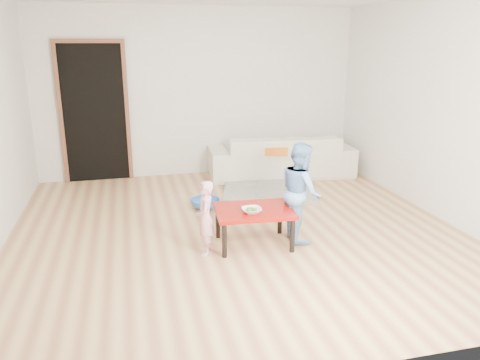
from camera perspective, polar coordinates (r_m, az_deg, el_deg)
name	(u,v)px	position (r m, az deg, el deg)	size (l,w,h in m)	color
floor	(236,229)	(5.40, -0.51, -6.03)	(5.00, 5.00, 0.01)	#A46C46
back_wall	(199,93)	(7.48, -4.98, 10.56)	(5.00, 0.02, 2.60)	silver
right_wall	(440,109)	(6.12, 23.16, 7.96)	(0.02, 5.00, 2.60)	silver
doorway	(95,114)	(7.43, -17.31, 7.69)	(1.02, 0.08, 2.11)	brown
sofa	(281,155)	(7.50, 4.96, 3.06)	(2.27, 0.89, 0.66)	beige
cushion	(273,149)	(7.16, 4.04, 3.77)	(0.44, 0.39, 0.12)	orange
red_table	(254,227)	(4.95, 1.70, -5.73)	(0.80, 0.60, 0.40)	#900F07
bowl	(252,210)	(4.76, 1.43, -3.73)	(0.20, 0.20, 0.05)	white
broccoli	(252,210)	(4.76, 1.43, -3.69)	(0.12, 0.12, 0.06)	#2D5919
child_pink	(205,218)	(4.69, -4.25, -4.66)	(0.28, 0.18, 0.77)	#E3677D
child_blue	(301,191)	(5.04, 7.42, -1.39)	(0.52, 0.40, 1.07)	#5582C7
basin	(205,204)	(6.07, -4.26, -2.88)	(0.38, 0.38, 0.12)	#2E5EAE
blanket	(270,190)	(6.68, 3.64, -1.28)	(1.29, 1.07, 0.06)	gray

